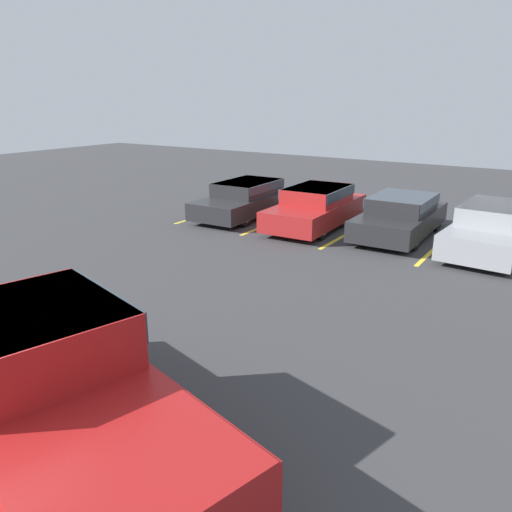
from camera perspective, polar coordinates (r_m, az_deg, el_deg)
stall_stripe_a at (r=18.44m, az=-4.33°, el=5.19°), size 0.12×4.73×0.01m
stall_stripe_b at (r=17.01m, az=2.78°, el=4.14°), size 0.12×4.73×0.01m
stall_stripe_c at (r=15.89m, az=11.02°, el=2.85°), size 0.12×4.73×0.01m
stall_stripe_d at (r=15.15m, az=20.26°, el=1.33°), size 0.12×4.73×0.01m
pickup_truck at (r=6.16m, az=-22.68°, el=-14.16°), size 5.80×3.31×1.81m
parked_sedan_a at (r=17.51m, az=-1.06°, el=6.72°), size 1.91×4.61×1.21m
parked_sedan_b at (r=16.08m, az=6.91°, el=5.71°), size 1.92×4.43×1.28m
parked_sedan_c at (r=15.51m, az=16.20°, el=4.56°), size 1.84×4.27×1.21m
parked_sedan_d at (r=14.73m, az=25.51°, el=2.98°), size 2.03×4.41×1.29m
wheel_stop_curb at (r=19.33m, az=8.71°, el=5.83°), size 1.80×0.20×0.14m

